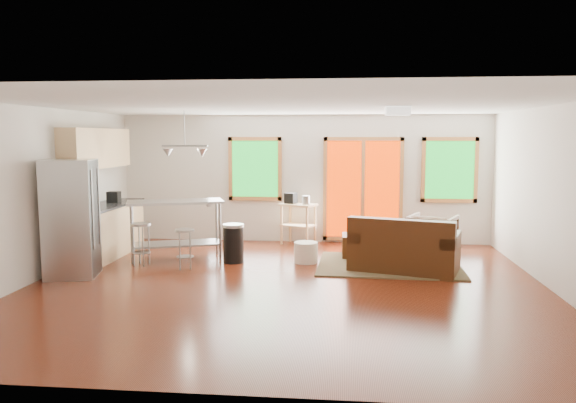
# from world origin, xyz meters

# --- Properties ---
(floor) EXTENTS (7.50, 7.00, 0.02)m
(floor) POSITION_xyz_m (0.00, 0.00, -0.01)
(floor) COLOR #3C1308
(floor) RESTS_ON ground
(ceiling) EXTENTS (7.50, 7.00, 0.02)m
(ceiling) POSITION_xyz_m (0.00, 0.00, 2.61)
(ceiling) COLOR silver
(ceiling) RESTS_ON ground
(back_wall) EXTENTS (7.50, 0.02, 2.60)m
(back_wall) POSITION_xyz_m (0.00, 3.51, 1.30)
(back_wall) COLOR beige
(back_wall) RESTS_ON ground
(left_wall) EXTENTS (0.02, 7.00, 2.60)m
(left_wall) POSITION_xyz_m (-3.76, 0.00, 1.30)
(left_wall) COLOR beige
(left_wall) RESTS_ON ground
(right_wall) EXTENTS (0.02, 7.00, 2.60)m
(right_wall) POSITION_xyz_m (3.76, 0.00, 1.30)
(right_wall) COLOR beige
(right_wall) RESTS_ON ground
(front_wall) EXTENTS (7.50, 0.02, 2.60)m
(front_wall) POSITION_xyz_m (0.00, -3.51, 1.30)
(front_wall) COLOR beige
(front_wall) RESTS_ON ground
(window_left) EXTENTS (1.10, 0.05, 1.30)m
(window_left) POSITION_xyz_m (-1.00, 3.46, 1.50)
(window_left) COLOR #0B5514
(window_left) RESTS_ON back_wall
(french_doors) EXTENTS (1.60, 0.05, 2.10)m
(french_doors) POSITION_xyz_m (1.20, 3.46, 1.10)
(french_doors) COLOR #AE2500
(french_doors) RESTS_ON back_wall
(window_right) EXTENTS (1.10, 0.05, 1.30)m
(window_right) POSITION_xyz_m (2.90, 3.46, 1.50)
(window_right) COLOR #0B5514
(window_right) RESTS_ON back_wall
(rug) EXTENTS (2.41, 1.89, 0.02)m
(rug) POSITION_xyz_m (1.59, 1.43, 0.01)
(rug) COLOR #3C5233
(rug) RESTS_ON floor
(loveseat) EXTENTS (1.86, 1.39, 0.89)m
(loveseat) POSITION_xyz_m (1.79, 1.09, 0.35)
(loveseat) COLOR black
(loveseat) RESTS_ON floor
(coffee_table) EXTENTS (1.13, 0.81, 0.41)m
(coffee_table) POSITION_xyz_m (1.77, 1.92, 0.35)
(coffee_table) COLOR #3C1E10
(coffee_table) RESTS_ON floor
(armchair) EXTENTS (1.03, 1.00, 0.82)m
(armchair) POSITION_xyz_m (2.44, 2.43, 0.41)
(armchair) COLOR black
(armchair) RESTS_ON floor
(ottoman) EXTENTS (0.62, 0.62, 0.41)m
(ottoman) POSITION_xyz_m (1.10, 2.09, 0.20)
(ottoman) COLOR black
(ottoman) RESTS_ON floor
(pouf) EXTENTS (0.51, 0.51, 0.35)m
(pouf) POSITION_xyz_m (0.18, 1.55, 0.18)
(pouf) COLOR silver
(pouf) RESTS_ON floor
(vase) EXTENTS (0.19, 0.20, 0.31)m
(vase) POSITION_xyz_m (1.92, 2.07, 0.51)
(vase) COLOR silver
(vase) RESTS_ON coffee_table
(book) EXTENTS (0.24, 0.07, 0.32)m
(book) POSITION_xyz_m (1.92, 1.83, 0.56)
(book) COLOR maroon
(book) RESTS_ON coffee_table
(cabinets) EXTENTS (0.64, 2.24, 2.30)m
(cabinets) POSITION_xyz_m (-3.49, 1.70, 0.93)
(cabinets) COLOR tan
(cabinets) RESTS_ON floor
(refrigerator) EXTENTS (0.86, 0.84, 1.81)m
(refrigerator) POSITION_xyz_m (-3.34, 0.25, 0.91)
(refrigerator) COLOR #B7BABC
(refrigerator) RESTS_ON floor
(island) EXTENTS (1.77, 1.17, 1.04)m
(island) POSITION_xyz_m (-2.12, 1.60, 0.72)
(island) COLOR #B7BABC
(island) RESTS_ON floor
(cup) EXTENTS (0.13, 0.12, 0.11)m
(cup) POSITION_xyz_m (-1.51, 1.54, 1.00)
(cup) COLOR silver
(cup) RESTS_ON island
(bar_stool_a) EXTENTS (0.40, 0.40, 0.72)m
(bar_stool_a) POSITION_xyz_m (-2.56, 1.07, 0.53)
(bar_stool_a) COLOR #B7BABC
(bar_stool_a) RESTS_ON floor
(bar_stool_b) EXTENTS (0.38, 0.38, 0.66)m
(bar_stool_b) POSITION_xyz_m (-1.76, 0.90, 0.49)
(bar_stool_b) COLOR #B7BABC
(bar_stool_b) RESTS_ON floor
(trash_can) EXTENTS (0.41, 0.41, 0.67)m
(trash_can) POSITION_xyz_m (-1.06, 1.44, 0.34)
(trash_can) COLOR black
(trash_can) RESTS_ON floor
(kitchen_cart) EXTENTS (0.79, 0.67, 1.03)m
(kitchen_cart) POSITION_xyz_m (-0.11, 3.21, 0.70)
(kitchen_cart) COLOR tan
(kitchen_cart) RESTS_ON floor
(ceiling_flush) EXTENTS (0.35, 0.35, 0.12)m
(ceiling_flush) POSITION_xyz_m (1.60, 0.60, 2.53)
(ceiling_flush) COLOR white
(ceiling_flush) RESTS_ON ceiling
(pendant_light) EXTENTS (0.80, 0.18, 0.79)m
(pendant_light) POSITION_xyz_m (-1.90, 1.50, 1.90)
(pendant_light) COLOR gray
(pendant_light) RESTS_ON ceiling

